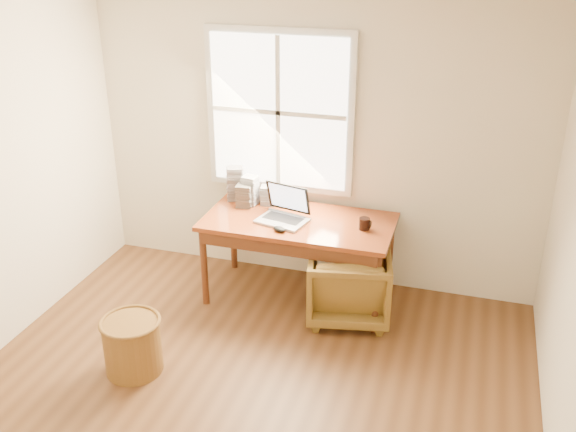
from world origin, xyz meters
name	(u,v)px	position (x,y,z in m)	size (l,w,h in m)	color
room_shell	(218,243)	(-0.02, 0.16, 1.32)	(4.04, 4.54, 2.64)	brown
desk	(299,222)	(0.00, 1.80, 0.73)	(1.60, 0.80, 0.04)	brown
armchair	(349,283)	(0.48, 1.63, 0.31)	(0.66, 0.68, 0.62)	brown
wicker_stool	(133,346)	(-0.87, 0.46, 0.21)	(0.42, 0.42, 0.42)	brown
laptop	(282,207)	(-0.12, 1.72, 0.89)	(0.37, 0.39, 0.28)	#A8A9AF
mouse	(279,229)	(-0.09, 1.54, 0.77)	(0.11, 0.07, 0.04)	black
coffee_mug	(364,224)	(0.56, 1.78, 0.80)	(0.09, 0.09, 0.10)	black
cd_stack_a	(250,190)	(-0.51, 2.00, 0.88)	(0.13, 0.11, 0.26)	silver
cd_stack_b	(244,196)	(-0.54, 1.93, 0.85)	(0.13, 0.11, 0.20)	#25252A
cd_stack_c	(235,183)	(-0.67, 2.05, 0.91)	(0.14, 0.12, 0.31)	#9B9AA7
cd_stack_d	(268,195)	(-0.35, 2.04, 0.83)	(0.13, 0.11, 0.17)	silver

